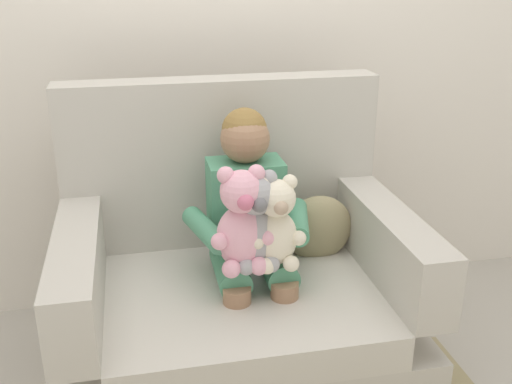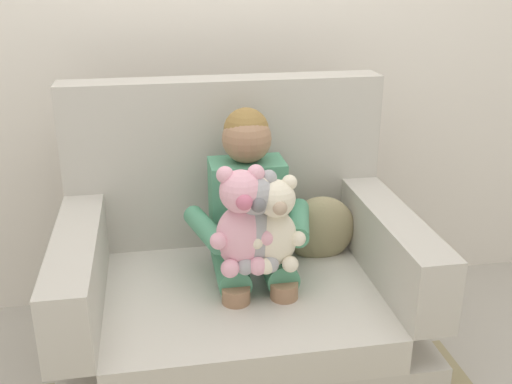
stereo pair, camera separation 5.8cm
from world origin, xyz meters
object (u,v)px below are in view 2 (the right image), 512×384
(armchair, at_px, (237,297))
(plush_pink, at_px, (241,222))
(plush_grey, at_px, (255,223))
(plush_cream, at_px, (276,225))
(seated_child, at_px, (250,217))
(throw_pillow, at_px, (320,229))

(armchair, distance_m, plush_pink, 0.40)
(plush_grey, relative_size, plush_cream, 1.06)
(armchair, relative_size, plush_pink, 3.38)
(armchair, xyz_separation_m, seated_child, (0.05, 0.01, 0.30))
(plush_grey, height_order, plush_cream, plush_grey)
(plush_grey, bearing_deg, seated_child, 99.64)
(armchair, relative_size, plush_grey, 3.60)
(seated_child, height_order, throw_pillow, seated_child)
(plush_pink, xyz_separation_m, throw_pillow, (0.34, 0.26, -0.17))
(plush_pink, height_order, plush_cream, plush_pink)
(armchair, xyz_separation_m, plush_pink, (-0.01, -0.15, 0.36))
(plush_pink, bearing_deg, plush_grey, -15.27)
(plush_pink, height_order, throw_pillow, plush_pink)
(plush_grey, xyz_separation_m, plush_cream, (0.07, -0.01, -0.01))
(seated_child, bearing_deg, plush_grey, -86.30)
(plush_grey, relative_size, throw_pillow, 1.27)
(plush_pink, distance_m, throw_pillow, 0.46)
(seated_child, bearing_deg, armchair, -159.99)
(armchair, xyz_separation_m, throw_pillow, (0.33, 0.11, 0.19))
(seated_child, relative_size, plush_pink, 2.35)
(armchair, distance_m, plush_grey, 0.39)
(throw_pillow, bearing_deg, plush_pink, -142.46)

